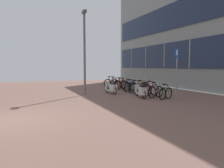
% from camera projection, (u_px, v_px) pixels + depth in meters
% --- Properties ---
extents(ground, '(21.00, 40.00, 0.13)m').
position_uv_depth(ground, '(51.00, 118.00, 7.73)').
color(ground, '#2A2927').
extents(bicycle_rack_00, '(1.19, 0.55, 0.92)m').
position_uv_depth(bicycle_rack_00, '(166.00, 93.00, 11.93)').
color(bicycle_rack_00, black).
rests_on(bicycle_rack_00, ground).
extents(bicycle_rack_01, '(1.30, 0.53, 0.98)m').
position_uv_depth(bicycle_rack_01, '(156.00, 92.00, 12.59)').
color(bicycle_rack_01, black).
rests_on(bicycle_rack_01, ground).
extents(bicycle_rack_02, '(1.34, 0.48, 1.00)m').
position_uv_depth(bicycle_rack_02, '(151.00, 90.00, 13.37)').
color(bicycle_rack_02, black).
rests_on(bicycle_rack_02, ground).
extents(bicycle_rack_03, '(1.39, 0.47, 1.01)m').
position_uv_depth(bicycle_rack_03, '(142.00, 89.00, 14.01)').
color(bicycle_rack_03, black).
rests_on(bicycle_rack_03, ground).
extents(bicycle_rack_04, '(1.31, 0.48, 0.95)m').
position_uv_depth(bicycle_rack_04, '(136.00, 88.00, 14.73)').
color(bicycle_rack_04, black).
rests_on(bicycle_rack_04, ground).
extents(bicycle_rack_05, '(1.30, 0.54, 0.96)m').
position_uv_depth(bicycle_rack_05, '(131.00, 87.00, 15.43)').
color(bicycle_rack_05, black).
rests_on(bicycle_rack_05, ground).
extents(bicycle_rack_06, '(1.29, 0.47, 0.95)m').
position_uv_depth(bicycle_rack_06, '(129.00, 86.00, 16.24)').
color(bicycle_rack_06, black).
rests_on(bicycle_rack_06, ground).
extents(bicycle_rack_07, '(1.37, 0.50, 1.01)m').
position_uv_depth(bicycle_rack_07, '(121.00, 85.00, 16.85)').
color(bicycle_rack_07, black).
rests_on(bicycle_rack_07, ground).
extents(bicycle_rack_08, '(1.32, 0.54, 0.99)m').
position_uv_depth(bicycle_rack_08, '(121.00, 84.00, 17.67)').
color(bicycle_rack_08, black).
rests_on(bicycle_rack_08, ground).
extents(bicycle_rack_09, '(1.22, 0.57, 0.95)m').
position_uv_depth(bicycle_rack_09, '(115.00, 84.00, 18.31)').
color(bicycle_rack_09, black).
rests_on(bicycle_rack_09, ground).
extents(bicycle_rack_10, '(1.40, 0.48, 1.02)m').
position_uv_depth(bicycle_rack_10, '(111.00, 83.00, 19.01)').
color(bicycle_rack_10, black).
rests_on(bicycle_rack_10, ground).
extents(scooter_near, '(0.52, 1.71, 0.79)m').
position_uv_depth(scooter_near, '(112.00, 88.00, 14.27)').
color(scooter_near, black).
rests_on(scooter_near, ground).
extents(scooter_mid, '(0.67, 1.82, 0.98)m').
position_uv_depth(scooter_mid, '(142.00, 90.00, 12.34)').
color(scooter_mid, black).
rests_on(scooter_mid, ground).
extents(parking_sign, '(0.40, 0.07, 2.79)m').
position_uv_depth(parking_sign, '(177.00, 68.00, 12.36)').
color(parking_sign, gray).
rests_on(parking_sign, ground).
extents(lamp_post, '(0.20, 0.52, 5.23)m').
position_uv_depth(lamp_post, '(84.00, 48.00, 13.50)').
color(lamp_post, slate).
rests_on(lamp_post, ground).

